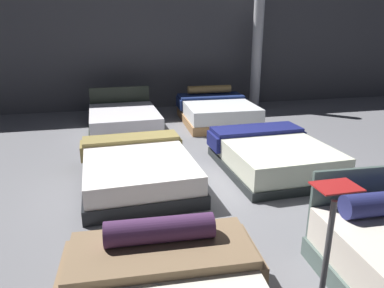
{
  "coord_description": "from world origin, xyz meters",
  "views": [
    {
      "loc": [
        -1.34,
        -4.62,
        2.14
      ],
      "look_at": [
        -0.15,
        0.5,
        0.41
      ],
      "focal_mm": 33.09,
      "sensor_mm": 36.0,
      "label": 1
    }
  ],
  "objects_px": {
    "bed_5": "(217,111)",
    "support_pillar": "(257,43)",
    "bed_4": "(124,119)",
    "price_sign": "(323,281)",
    "bed_2": "(138,169)",
    "bed_3": "(272,155)"
  },
  "relations": [
    {
      "from": "bed_5",
      "to": "support_pillar",
      "type": "relative_size",
      "value": 0.61
    },
    {
      "from": "bed_4",
      "to": "price_sign",
      "type": "bearing_deg",
      "value": -81.72
    },
    {
      "from": "bed_2",
      "to": "bed_5",
      "type": "relative_size",
      "value": 0.97
    },
    {
      "from": "bed_5",
      "to": "price_sign",
      "type": "relative_size",
      "value": 1.78
    },
    {
      "from": "bed_5",
      "to": "support_pillar",
      "type": "xyz_separation_m",
      "value": [
        1.5,
        1.33,
        1.49
      ]
    },
    {
      "from": "bed_2",
      "to": "bed_5",
      "type": "distance_m",
      "value": 3.73
    },
    {
      "from": "bed_2",
      "to": "bed_4",
      "type": "distance_m",
      "value": 3.03
    },
    {
      "from": "bed_4",
      "to": "price_sign",
      "type": "xyz_separation_m",
      "value": [
        1.08,
        -6.0,
        0.27
      ]
    },
    {
      "from": "bed_5",
      "to": "support_pillar",
      "type": "height_order",
      "value": "support_pillar"
    },
    {
      "from": "bed_2",
      "to": "support_pillar",
      "type": "bearing_deg",
      "value": 48.22
    },
    {
      "from": "bed_3",
      "to": "bed_5",
      "type": "height_order",
      "value": "bed_5"
    },
    {
      "from": "price_sign",
      "to": "support_pillar",
      "type": "distance_m",
      "value": 7.91
    },
    {
      "from": "bed_4",
      "to": "support_pillar",
      "type": "distance_m",
      "value": 4.21
    },
    {
      "from": "bed_5",
      "to": "support_pillar",
      "type": "distance_m",
      "value": 2.5
    },
    {
      "from": "bed_4",
      "to": "support_pillar",
      "type": "relative_size",
      "value": 0.57
    },
    {
      "from": "bed_5",
      "to": "price_sign",
      "type": "xyz_separation_m",
      "value": [
        -1.08,
        -6.04,
        0.21
      ]
    },
    {
      "from": "bed_2",
      "to": "bed_4",
      "type": "relative_size",
      "value": 1.04
    },
    {
      "from": "bed_3",
      "to": "bed_5",
      "type": "relative_size",
      "value": 0.92
    },
    {
      "from": "bed_5",
      "to": "bed_3",
      "type": "bearing_deg",
      "value": -88.29
    },
    {
      "from": "bed_3",
      "to": "bed_4",
      "type": "height_order",
      "value": "bed_4"
    },
    {
      "from": "bed_2",
      "to": "support_pillar",
      "type": "relative_size",
      "value": 0.59
    },
    {
      "from": "price_sign",
      "to": "bed_4",
      "type": "bearing_deg",
      "value": 100.23
    }
  ]
}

